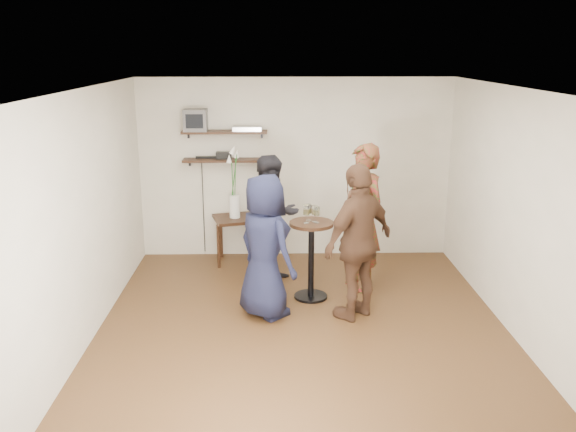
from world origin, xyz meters
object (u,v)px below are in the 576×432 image
object	(u,v)px
radio	(224,155)
person_navy	(265,247)
person_plaid	(362,218)
person_brown	(359,242)
drinks_table	(311,250)
side_table	(235,225)
person_dark	(273,220)
dvd_deck	(247,129)
crt_monitor	(196,120)

from	to	relation	value
radio	person_navy	xyz separation A→B (m)	(0.60, -2.04, -0.69)
person_navy	radio	bearing A→B (deg)	-25.06
person_plaid	person_brown	bearing A→B (deg)	-37.17
person_navy	drinks_table	bearing A→B (deg)	-90.00
side_table	person_brown	size ratio (longest dim) A/B	0.39
drinks_table	person_dark	distance (m)	0.77
drinks_table	person_navy	distance (m)	0.77
dvd_deck	radio	xyz separation A→B (m)	(-0.34, 0.00, -0.38)
radio	side_table	size ratio (longest dim) A/B	0.32
crt_monitor	side_table	xyz separation A→B (m)	(0.53, -0.24, -1.46)
side_table	person_brown	world-z (taller)	person_brown
side_table	person_dark	world-z (taller)	person_dark
drinks_table	person_navy	xyz separation A→B (m)	(-0.55, -0.49, 0.20)
crt_monitor	radio	distance (m)	0.63
dvd_deck	person_brown	xyz separation A→B (m)	(1.32, -2.10, -1.00)
side_table	person_dark	distance (m)	0.96
drinks_table	person_dark	xyz separation A→B (m)	(-0.47, 0.57, 0.22)
drinks_table	person_plaid	xyz separation A→B (m)	(0.66, 0.33, 0.31)
person_dark	drinks_table	bearing A→B (deg)	-90.00
dvd_deck	person_brown	world-z (taller)	dvd_deck
radio	side_table	world-z (taller)	radio
radio	drinks_table	world-z (taller)	radio
person_plaid	person_dark	world-z (taller)	person_plaid
person_plaid	drinks_table	bearing A→B (deg)	-90.00
drinks_table	person_brown	xyz separation A→B (m)	(0.50, -0.55, 0.27)
crt_monitor	dvd_deck	xyz separation A→B (m)	(0.72, 0.00, -0.12)
drinks_table	person_brown	bearing A→B (deg)	-47.88
radio	person_plaid	xyz separation A→B (m)	(1.82, -1.23, -0.58)
drinks_table	radio	bearing A→B (deg)	126.68
dvd_deck	side_table	xyz separation A→B (m)	(-0.19, -0.24, -1.34)
dvd_deck	drinks_table	world-z (taller)	dvd_deck
person_plaid	person_navy	size ratio (longest dim) A/B	1.13
dvd_deck	person_dark	xyz separation A→B (m)	(0.35, -0.98, -1.05)
crt_monitor	radio	size ratio (longest dim) A/B	1.45
crt_monitor	drinks_table	size ratio (longest dim) A/B	0.33
side_table	person_plaid	bearing A→B (deg)	-30.66
dvd_deck	person_dark	size ratio (longest dim) A/B	0.24
crt_monitor	radio	bearing A→B (deg)	0.00
person_dark	person_brown	world-z (taller)	person_brown
radio	person_dark	world-z (taller)	person_dark
radio	side_table	distance (m)	1.00
drinks_table	crt_monitor	bearing A→B (deg)	134.67
person_plaid	person_brown	world-z (taller)	person_plaid
dvd_deck	person_dark	bearing A→B (deg)	-70.33
side_table	person_navy	xyz separation A→B (m)	(0.45, -1.81, 0.27)
dvd_deck	person_navy	xyz separation A→B (m)	(0.27, -2.04, -1.07)
drinks_table	person_plaid	distance (m)	0.80
crt_monitor	person_brown	world-z (taller)	crt_monitor
side_table	person_brown	distance (m)	2.42
crt_monitor	dvd_deck	size ratio (longest dim) A/B	0.80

